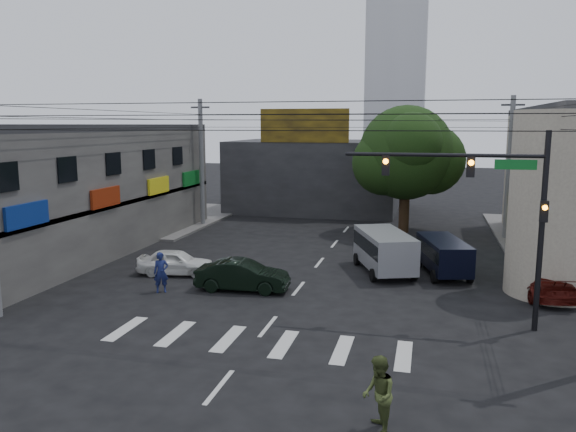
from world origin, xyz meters
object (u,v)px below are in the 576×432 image
at_px(utility_pole_far_left, 202,163).
at_px(traffic_officer, 161,272).
at_px(dark_sedan, 243,275).
at_px(maroon_sedan, 541,281).
at_px(pedestrian_olive, 378,395).
at_px(white_compact, 175,262).
at_px(utility_pole_far_right, 509,169).
at_px(street_tree, 406,153).
at_px(traffic_gantry, 493,197).
at_px(silver_minivan, 384,252).
at_px(navy_van, 443,257).

relative_size(utility_pole_far_left, traffic_officer, 5.09).
xyz_separation_m(utility_pole_far_left, dark_sedan, (8.11, -14.85, -3.91)).
relative_size(maroon_sedan, pedestrian_olive, 2.51).
bearing_deg(maroon_sedan, white_compact, -6.09).
relative_size(utility_pole_far_right, white_compact, 2.36).
height_order(street_tree, white_compact, street_tree).
height_order(dark_sedan, traffic_officer, traffic_officer).
xyz_separation_m(traffic_gantry, dark_sedan, (-10.21, 2.16, -4.14)).
relative_size(street_tree, dark_sedan, 2.04).
relative_size(traffic_gantry, dark_sedan, 1.69).
height_order(dark_sedan, maroon_sedan, dark_sedan).
height_order(street_tree, pedestrian_olive, street_tree).
height_order(traffic_gantry, dark_sedan, traffic_gantry).
height_order(utility_pole_far_left, silver_minivan, utility_pole_far_left).
distance_m(street_tree, pedestrian_olive, 26.65).
bearing_deg(dark_sedan, pedestrian_olive, -149.73).
relative_size(maroon_sedan, navy_van, 1.02).
height_order(traffic_gantry, utility_pole_far_left, utility_pole_far_left).
distance_m(street_tree, traffic_gantry, 18.42).
bearing_deg(utility_pole_far_right, utility_pole_far_left, 180.00).
xyz_separation_m(utility_pole_far_left, utility_pole_far_right, (21.00, 0.00, 0.00)).
distance_m(traffic_gantry, silver_minivan, 8.93).
height_order(utility_pole_far_right, pedestrian_olive, utility_pole_far_right).
relative_size(utility_pole_far_right, silver_minivan, 1.77).
height_order(dark_sedan, navy_van, navy_van).
height_order(utility_pole_far_right, silver_minivan, utility_pole_far_right).
relative_size(street_tree, traffic_officer, 4.81).
bearing_deg(white_compact, utility_pole_far_left, 8.42).
bearing_deg(street_tree, pedestrian_olive, -88.72).
height_order(maroon_sedan, navy_van, navy_van).
bearing_deg(utility_pole_far_left, white_compact, -73.01).
bearing_deg(street_tree, dark_sedan, -111.96).
relative_size(utility_pole_far_left, white_compact, 2.36).
height_order(traffic_gantry, silver_minivan, traffic_gantry).
height_order(utility_pole_far_left, white_compact, utility_pole_far_left).
bearing_deg(utility_pole_far_right, street_tree, 171.25).
distance_m(silver_minivan, navy_van, 2.90).
distance_m(traffic_gantry, white_compact, 15.43).
distance_m(street_tree, navy_van, 12.06).
relative_size(silver_minivan, pedestrian_olive, 2.72).
xyz_separation_m(maroon_sedan, traffic_officer, (-16.31, -3.58, 0.24)).
bearing_deg(maroon_sedan, pedestrian_olive, 56.91).
bearing_deg(street_tree, utility_pole_far_left, -176.05).
bearing_deg(maroon_sedan, traffic_gantry, 51.39).
xyz_separation_m(utility_pole_far_left, silver_minivan, (14.04, -10.16, -3.57)).
distance_m(dark_sedan, pedestrian_olive, 12.54).
relative_size(street_tree, traffic_gantry, 1.21).
bearing_deg(traffic_gantry, traffic_officer, 175.78).
relative_size(traffic_gantry, traffic_officer, 3.98).
distance_m(street_tree, silver_minivan, 12.02).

